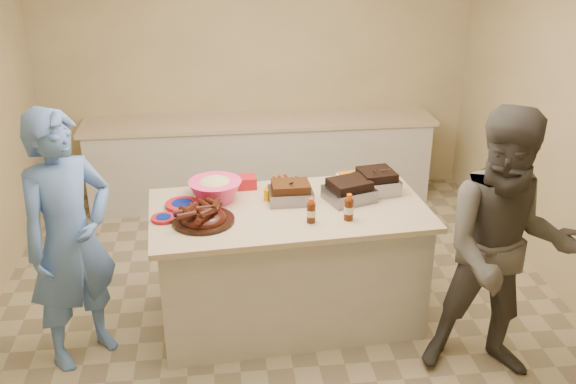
{
  "coord_description": "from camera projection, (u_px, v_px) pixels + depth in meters",
  "views": [
    {
      "loc": [
        -0.45,
        -4.09,
        2.89
      ],
      "look_at": [
        0.04,
        0.06,
        1.03
      ],
      "focal_mm": 40.0,
      "sensor_mm": 36.0,
      "label": 1
    }
  ],
  "objects": [
    {
      "name": "plate_stack_small",
      "position": [
        164.0,
        220.0,
        4.39
      ],
      "size": [
        0.18,
        0.18,
        0.02
      ],
      "primitive_type": "cylinder",
      "rotation": [
        0.0,
        0.0,
        0.07
      ],
      "color": "#A7151B",
      "rests_on": "island"
    },
    {
      "name": "coleslaw_bowl",
      "position": [
        216.0,
        201.0,
        4.68
      ],
      "size": [
        0.41,
        0.41,
        0.26
      ],
      "primitive_type": null,
      "rotation": [
        0.0,
        0.0,
        0.07
      ],
      "color": "#FF3A7D",
      "rests_on": "island"
    },
    {
      "name": "room",
      "position": [
        283.0,
        317.0,
        4.94
      ],
      "size": [
        4.5,
        5.0,
        2.7
      ],
      "primitive_type": null,
      "color": "tan",
      "rests_on": "ground"
    },
    {
      "name": "island",
      "position": [
        289.0,
        316.0,
        4.95
      ],
      "size": [
        2.03,
        1.17,
        0.93
      ],
      "primitive_type": null,
      "rotation": [
        0.0,
        0.0,
        0.07
      ],
      "color": "beige",
      "rests_on": "ground"
    },
    {
      "name": "brisket_tray",
      "position": [
        349.0,
        200.0,
        4.69
      ],
      "size": [
        0.4,
        0.36,
        0.1
      ],
      "primitive_type": "cube",
      "rotation": [
        0.0,
        0.0,
        0.32
      ],
      "color": "black",
      "rests_on": "island"
    },
    {
      "name": "pulled_pork_tray",
      "position": [
        291.0,
        202.0,
        4.67
      ],
      "size": [
        0.32,
        0.24,
        0.1
      ],
      "primitive_type": "cube",
      "rotation": [
        0.0,
        0.0,
        0.0
      ],
      "color": "#47230F",
      "rests_on": "island"
    },
    {
      "name": "sauce_bowl",
      "position": [
        287.0,
        193.0,
        4.81
      ],
      "size": [
        0.15,
        0.06,
        0.15
      ],
      "primitive_type": "imported",
      "rotation": [
        0.0,
        0.0,
        0.07
      ],
      "color": "silver",
      "rests_on": "island"
    },
    {
      "name": "mac_cheese_dish",
      "position": [
        356.0,
        182.0,
        5.0
      ],
      "size": [
        0.3,
        0.25,
        0.07
      ],
      "primitive_type": "cube",
      "rotation": [
        0.0,
        0.0,
        0.19
      ],
      "color": "orange",
      "rests_on": "island"
    },
    {
      "name": "mustard_bottle",
      "position": [
        267.0,
        201.0,
        4.68
      ],
      "size": [
        0.05,
        0.05,
        0.12
      ],
      "primitive_type": "cylinder",
      "rotation": [
        0.0,
        0.0,
        0.07
      ],
      "color": "#EC9D02",
      "rests_on": "island"
    },
    {
      "name": "guest_blue",
      "position": [
        88.0,
        352.0,
        4.55
      ],
      "size": [
        1.69,
        1.78,
        0.43
      ],
      "primitive_type": "imported",
      "rotation": [
        0.0,
        0.0,
        0.73
      ],
      "color": "#547ECA",
      "rests_on": "ground"
    },
    {
      "name": "guest_gray",
      "position": [
        487.0,
        368.0,
        4.4
      ],
      "size": [
        1.3,
        2.0,
        0.7
      ],
      "primitive_type": "imported",
      "rotation": [
        0.0,
        0.0,
        -0.23
      ],
      "color": "#55524C",
      "rests_on": "ground"
    },
    {
      "name": "sausage_plate",
      "position": [
        290.0,
        187.0,
        4.92
      ],
      "size": [
        0.34,
        0.34,
        0.04
      ],
      "primitive_type": "cylinder",
      "rotation": [
        0.0,
        0.0,
        0.38
      ],
      "color": "silver",
      "rests_on": "island"
    },
    {
      "name": "back_counter",
      "position": [
        260.0,
        160.0,
        6.75
      ],
      "size": [
        3.6,
        0.64,
        0.9
      ],
      "primitive_type": null,
      "color": "beige",
      "rests_on": "ground"
    },
    {
      "name": "rib_platter",
      "position": [
        203.0,
        222.0,
        4.37
      ],
      "size": [
        0.5,
        0.5,
        0.17
      ],
      "primitive_type": null,
      "rotation": [
        0.0,
        0.0,
        0.18
      ],
      "color": "#40130A",
      "rests_on": "island"
    },
    {
      "name": "basket_stack",
      "position": [
        244.0,
        188.0,
        4.9
      ],
      "size": [
        0.19,
        0.14,
        0.09
      ],
      "primitive_type": "cube",
      "rotation": [
        0.0,
        0.0,
        0.05
      ],
      "color": "#A7151B",
      "rests_on": "island"
    },
    {
      "name": "bbq_bottle_b",
      "position": [
        348.0,
        220.0,
        4.4
      ],
      "size": [
        0.07,
        0.07,
        0.19
      ],
      "primitive_type": "cylinder",
      "rotation": [
        0.0,
        0.0,
        0.07
      ],
      "color": "#421908",
      "rests_on": "island"
    },
    {
      "name": "plate_stack_large",
      "position": [
        183.0,
        207.0,
        4.59
      ],
      "size": [
        0.26,
        0.26,
        0.03
      ],
      "primitive_type": "cylinder",
      "rotation": [
        0.0,
        0.0,
        0.07
      ],
      "color": "#A7151B",
      "rests_on": "island"
    },
    {
      "name": "plastic_cup",
      "position": [
        197.0,
        192.0,
        4.82
      ],
      "size": [
        0.11,
        0.11,
        0.11
      ],
      "primitive_type": "imported",
      "rotation": [
        0.0,
        0.0,
        0.07
      ],
      "color": "#A64414",
      "rests_on": "island"
    },
    {
      "name": "bbq_bottle_a",
      "position": [
        311.0,
        222.0,
        4.36
      ],
      "size": [
        0.06,
        0.06,
        0.18
      ],
      "primitive_type": "cylinder",
      "rotation": [
        0.0,
        0.0,
        0.07
      ],
      "color": "#421908",
      "rests_on": "island"
    },
    {
      "name": "roasting_pan",
      "position": [
        376.0,
        191.0,
        4.83
      ],
      "size": [
        0.33,
        0.33,
        0.12
      ],
      "primitive_type": "cube",
      "rotation": [
        0.0,
        0.0,
        0.16
      ],
      "color": "gray",
      "rests_on": "island"
    }
  ]
}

